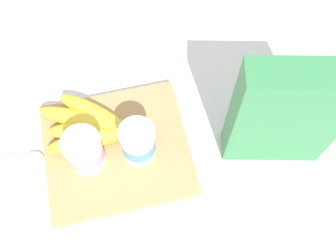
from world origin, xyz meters
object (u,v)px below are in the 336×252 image
(banana_bunch, at_px, (88,126))
(spoon, at_px, (21,155))
(yogurt_cup_back, at_px, (85,152))
(cereal_box, at_px, (286,116))
(cutting_board, at_px, (117,150))
(yogurt_cup_front, at_px, (138,143))

(banana_bunch, xyz_separation_m, spoon, (0.14, 0.02, -0.03))
(yogurt_cup_back, height_order, spoon, yogurt_cup_back)
(cereal_box, relative_size, yogurt_cup_back, 3.04)
(cereal_box, relative_size, spoon, 2.10)
(cutting_board, relative_size, yogurt_cup_back, 3.10)
(cutting_board, height_order, yogurt_cup_front, yogurt_cup_front)
(yogurt_cup_back, distance_m, banana_bunch, 0.07)
(spoon, bearing_deg, banana_bunch, -173.13)
(yogurt_cup_back, relative_size, spoon, 0.69)
(banana_bunch, relative_size, spoon, 1.43)
(yogurt_cup_front, relative_size, spoon, 0.74)
(cereal_box, distance_m, yogurt_cup_back, 0.37)
(cereal_box, bearing_deg, spoon, -176.91)
(cutting_board, distance_m, yogurt_cup_front, 0.08)
(cereal_box, bearing_deg, banana_bunch, 176.18)
(yogurt_cup_front, bearing_deg, yogurt_cup_back, -4.01)
(yogurt_cup_front, bearing_deg, spoon, -13.26)
(yogurt_cup_front, xyz_separation_m, banana_bunch, (0.09, -0.07, -0.03))
(cereal_box, distance_m, banana_bunch, 0.38)
(yogurt_cup_back, bearing_deg, yogurt_cup_front, 175.99)
(yogurt_cup_back, relative_size, banana_bunch, 0.48)
(cutting_board, height_order, banana_bunch, banana_bunch)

